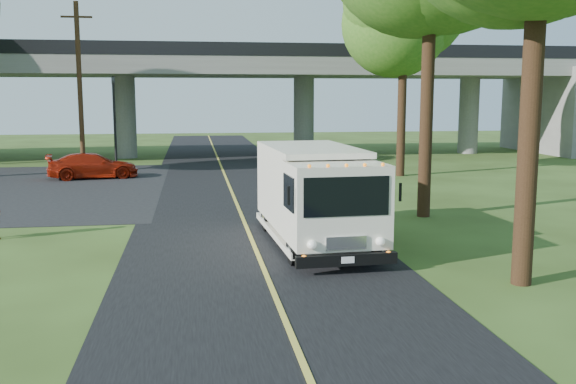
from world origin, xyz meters
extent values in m
plane|color=#2F3F16|center=(0.00, 0.00, 0.00)|extent=(120.00, 120.00, 0.00)
cube|color=black|center=(0.00, 10.00, 0.01)|extent=(7.00, 90.00, 0.02)
cube|color=gold|center=(0.00, 10.00, 0.03)|extent=(0.12, 90.00, 0.01)
cube|color=slate|center=(0.00, 32.00, 6.00)|extent=(50.00, 9.00, 1.20)
cube|color=black|center=(0.00, 27.60, 6.90)|extent=(50.00, 0.25, 0.80)
cube|color=black|center=(0.00, 36.40, 6.90)|extent=(50.00, 0.25, 0.80)
cube|color=slate|center=(25.00, 32.00, 3.00)|extent=(4.00, 10.00, 6.00)
cylinder|color=slate|center=(-6.00, 32.00, 2.70)|extent=(1.40, 1.40, 5.40)
cylinder|color=slate|center=(6.00, 32.00, 2.70)|extent=(1.40, 1.40, 5.40)
cylinder|color=slate|center=(18.00, 32.00, 2.70)|extent=(1.40, 1.40, 5.40)
cylinder|color=black|center=(-6.00, 26.00, 2.60)|extent=(0.14, 0.14, 5.20)
imported|color=black|center=(-6.00, 26.00, 4.60)|extent=(0.18, 0.22, 1.10)
cylinder|color=#472D19|center=(-7.50, 24.00, 4.50)|extent=(0.26, 0.26, 9.00)
cube|color=#472D19|center=(-7.50, 24.00, 8.20)|extent=(1.60, 0.10, 0.10)
cylinder|color=#382314|center=(5.50, 1.00, 3.50)|extent=(0.44, 0.44, 7.00)
cylinder|color=#382314|center=(6.20, 9.00, 3.85)|extent=(0.44, 0.44, 7.70)
cylinder|color=#382314|center=(9.00, 20.00, 3.32)|extent=(0.44, 0.44, 6.65)
sphere|color=#31661B|center=(9.00, 20.00, 8.20)|extent=(5.58, 5.58, 5.58)
sphere|color=#31661B|center=(9.50, 19.60, 8.50)|extent=(4.96, 4.96, 4.96)
cube|color=silver|center=(1.65, 6.18, 1.62)|extent=(2.52, 4.36, 2.17)
cube|color=silver|center=(1.80, 3.19, 1.52)|extent=(2.40, 1.85, 1.98)
cube|color=black|center=(1.84, 2.34, 1.84)|extent=(2.03, 0.18, 0.92)
cube|color=black|center=(1.85, 2.24, 0.37)|extent=(2.42, 0.29, 0.27)
cube|color=silver|center=(1.67, 5.79, 0.29)|extent=(2.59, 5.71, 0.17)
cylinder|color=black|center=(0.81, 3.33, 0.43)|extent=(0.31, 0.88, 0.87)
cylinder|color=black|center=(2.78, 3.43, 0.43)|extent=(0.31, 0.88, 0.87)
cylinder|color=black|center=(0.61, 7.38, 0.43)|extent=(0.31, 0.88, 0.87)
cylinder|color=black|center=(2.58, 7.48, 0.43)|extent=(0.31, 0.88, 0.87)
imported|color=#951A09|center=(-6.59, 21.22, 0.64)|extent=(4.65, 2.56, 1.28)
camera|label=1|loc=(-1.61, -11.80, 4.12)|focal=40.00mm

